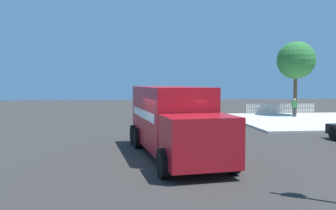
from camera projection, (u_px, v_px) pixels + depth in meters
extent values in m
plane|color=#33302D|center=(170.00, 161.00, 13.98)|extent=(100.00, 100.00, 0.00)
cube|color=beige|center=(312.00, 120.00, 28.37)|extent=(12.43, 12.43, 0.14)
cube|color=#AD141E|center=(169.00, 116.00, 15.60)|extent=(3.21, 6.27, 2.62)
cube|color=#AD141E|center=(200.00, 141.00, 11.66)|extent=(2.64, 2.22, 1.70)
cube|color=black|center=(209.00, 135.00, 10.81)|extent=(2.01, 0.36, 0.88)
cube|color=#B2B2B7|center=(156.00, 138.00, 18.50)|extent=(2.31, 0.52, 0.21)
cube|color=white|center=(195.00, 113.00, 15.88)|extent=(0.72, 4.99, 0.36)
cube|color=white|center=(143.00, 114.00, 15.29)|extent=(0.72, 4.99, 0.36)
cylinder|color=black|center=(233.00, 159.00, 12.05)|extent=(0.42, 1.03, 1.00)
cylinder|color=black|center=(163.00, 163.00, 11.45)|extent=(0.42, 1.03, 1.00)
cylinder|color=black|center=(186.00, 136.00, 17.33)|extent=(0.42, 1.03, 1.00)
cylinder|color=black|center=(137.00, 138.00, 16.72)|extent=(0.42, 1.03, 1.00)
cylinder|color=black|center=(181.00, 133.00, 18.34)|extent=(0.42, 1.03, 1.00)
cylinder|color=black|center=(134.00, 135.00, 17.74)|extent=(0.42, 1.03, 1.00)
cylinder|color=black|center=(335.00, 134.00, 18.95)|extent=(0.30, 0.78, 0.76)
cylinder|color=#4C4C51|center=(295.00, 112.00, 30.59)|extent=(0.14, 0.14, 0.81)
cylinder|color=#4C4C51|center=(293.00, 112.00, 30.62)|extent=(0.14, 0.14, 0.81)
cube|color=#3F8C4C|center=(295.00, 104.00, 30.56)|extent=(0.39, 0.32, 0.61)
sphere|color=tan|center=(295.00, 100.00, 30.53)|extent=(0.22, 0.22, 0.22)
cylinder|color=#3F8C4C|center=(297.00, 104.00, 30.51)|extent=(0.09, 0.09, 0.55)
cylinder|color=#3F8C4C|center=(292.00, 104.00, 30.61)|extent=(0.09, 0.09, 0.55)
cube|color=silver|center=(314.00, 108.00, 34.62)|extent=(0.08, 0.04, 0.95)
cube|color=silver|center=(312.00, 108.00, 34.60)|extent=(0.08, 0.04, 0.95)
cube|color=silver|center=(310.00, 108.00, 34.58)|extent=(0.08, 0.04, 0.95)
cube|color=silver|center=(308.00, 108.00, 34.56)|extent=(0.08, 0.04, 0.95)
cube|color=silver|center=(307.00, 108.00, 34.54)|extent=(0.08, 0.04, 0.95)
cube|color=silver|center=(305.00, 108.00, 34.53)|extent=(0.08, 0.04, 0.95)
cube|color=silver|center=(303.00, 108.00, 34.51)|extent=(0.08, 0.04, 0.95)
cube|color=silver|center=(302.00, 108.00, 34.49)|extent=(0.08, 0.04, 0.95)
cube|color=silver|center=(300.00, 108.00, 34.47)|extent=(0.08, 0.04, 0.95)
cube|color=silver|center=(298.00, 108.00, 34.45)|extent=(0.08, 0.04, 0.95)
cube|color=silver|center=(296.00, 108.00, 34.43)|extent=(0.08, 0.04, 0.95)
cube|color=silver|center=(295.00, 108.00, 34.41)|extent=(0.08, 0.04, 0.95)
cube|color=silver|center=(293.00, 108.00, 34.39)|extent=(0.08, 0.04, 0.95)
cube|color=silver|center=(291.00, 108.00, 34.37)|extent=(0.08, 0.04, 0.95)
cube|color=silver|center=(289.00, 108.00, 34.35)|extent=(0.08, 0.04, 0.95)
cube|color=silver|center=(288.00, 108.00, 34.33)|extent=(0.08, 0.04, 0.95)
cube|color=silver|center=(286.00, 108.00, 34.32)|extent=(0.08, 0.04, 0.95)
cube|color=silver|center=(284.00, 108.00, 34.30)|extent=(0.08, 0.04, 0.95)
cube|color=silver|center=(282.00, 108.00, 34.28)|extent=(0.08, 0.04, 0.95)
cube|color=silver|center=(281.00, 108.00, 34.26)|extent=(0.08, 0.04, 0.95)
cube|color=silver|center=(279.00, 108.00, 34.24)|extent=(0.08, 0.04, 0.95)
cube|color=silver|center=(277.00, 108.00, 34.22)|extent=(0.08, 0.04, 0.95)
cube|color=silver|center=(275.00, 108.00, 34.20)|extent=(0.08, 0.04, 0.95)
cube|color=silver|center=(274.00, 108.00, 34.18)|extent=(0.08, 0.04, 0.95)
cube|color=silver|center=(272.00, 108.00, 34.16)|extent=(0.08, 0.04, 0.95)
cube|color=silver|center=(270.00, 109.00, 34.14)|extent=(0.08, 0.04, 0.95)
cube|color=silver|center=(268.00, 109.00, 34.13)|extent=(0.08, 0.04, 0.95)
cube|color=silver|center=(266.00, 109.00, 34.11)|extent=(0.08, 0.04, 0.95)
cube|color=silver|center=(265.00, 109.00, 34.09)|extent=(0.08, 0.04, 0.95)
cube|color=silver|center=(263.00, 109.00, 34.07)|extent=(0.08, 0.04, 0.95)
cube|color=silver|center=(261.00, 109.00, 34.05)|extent=(0.08, 0.04, 0.95)
cube|color=silver|center=(259.00, 109.00, 34.03)|extent=(0.08, 0.04, 0.95)
cube|color=silver|center=(258.00, 109.00, 34.01)|extent=(0.08, 0.04, 0.95)
cube|color=silver|center=(256.00, 109.00, 33.99)|extent=(0.08, 0.04, 0.95)
cube|color=silver|center=(254.00, 109.00, 33.97)|extent=(0.08, 0.04, 0.95)
cube|color=silver|center=(252.00, 109.00, 33.95)|extent=(0.08, 0.04, 0.95)
cube|color=silver|center=(250.00, 109.00, 33.93)|extent=(0.08, 0.04, 0.95)
cube|color=silver|center=(249.00, 109.00, 33.92)|extent=(0.08, 0.04, 0.95)
cube|color=silver|center=(247.00, 109.00, 33.90)|extent=(0.08, 0.04, 0.95)
cube|color=silver|center=(281.00, 106.00, 34.26)|extent=(6.94, 0.03, 0.07)
cube|color=silver|center=(280.00, 110.00, 34.29)|extent=(6.94, 0.03, 0.07)
cylinder|color=brown|center=(295.00, 95.00, 32.03)|extent=(0.32, 0.32, 3.77)
sphere|color=#2D7533|center=(296.00, 60.00, 31.83)|extent=(3.43, 3.43, 3.43)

